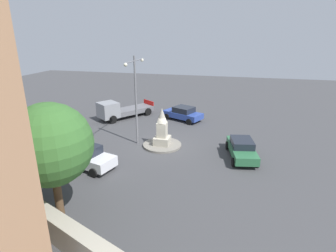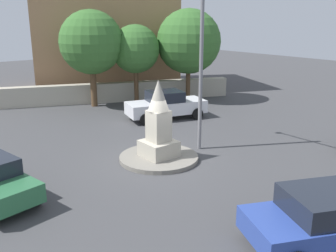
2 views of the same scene
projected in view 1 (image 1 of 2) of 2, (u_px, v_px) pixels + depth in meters
ground_plane at (162, 146)px, 22.83m from camera, size 80.00×80.00×0.00m
traffic_island at (162, 145)px, 22.80m from camera, size 3.21×3.21×0.17m
monument at (162, 129)px, 22.35m from camera, size 1.27×1.27×3.12m
streetlamp at (136, 92)px, 21.91m from camera, size 3.88×0.28×7.33m
car_blue_waiting at (183, 113)px, 29.34m from camera, size 3.44×4.60×1.49m
car_white_near_island at (85, 156)px, 19.04m from camera, size 2.86×4.74×1.60m
car_green_approaching at (242, 148)px, 20.53m from camera, size 4.59×2.52×1.43m
truck_grey_parked_right at (120, 110)px, 29.81m from camera, size 6.25×5.26×2.04m
stone_boundary_wall at (25, 206)px, 13.87m from camera, size 6.82×15.22×1.29m
tree_near_wall at (22, 141)px, 14.39m from camera, size 3.12×3.12×5.16m
tree_mid_cluster at (50, 145)px, 12.66m from camera, size 3.98×3.98×6.07m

